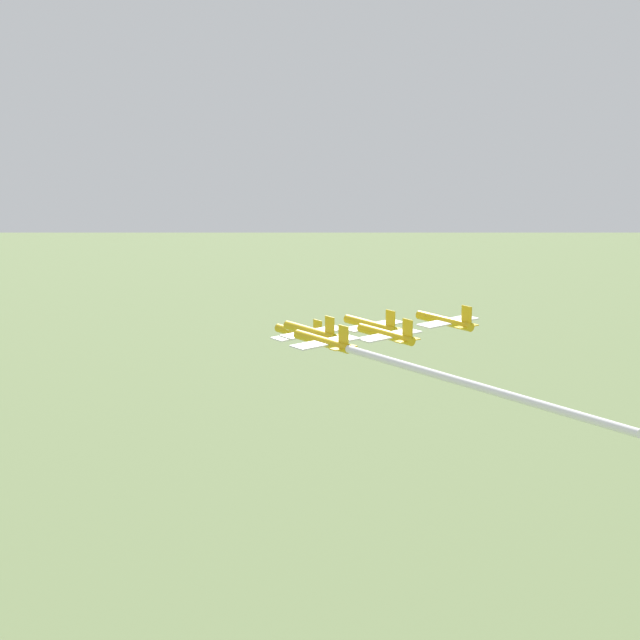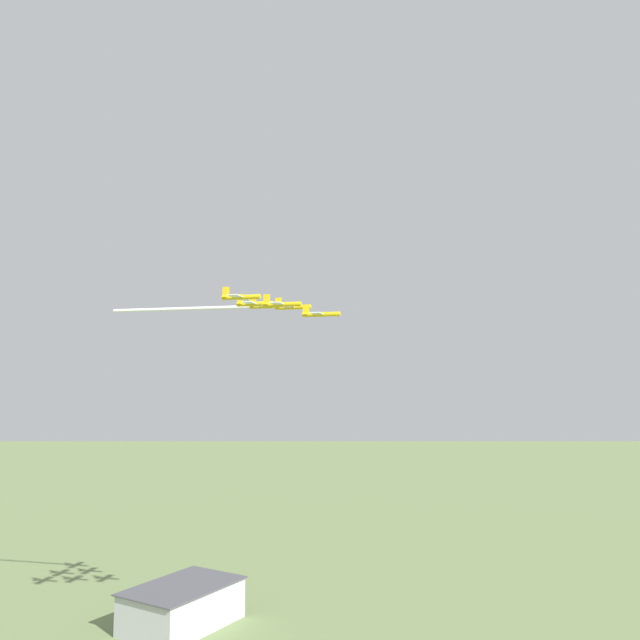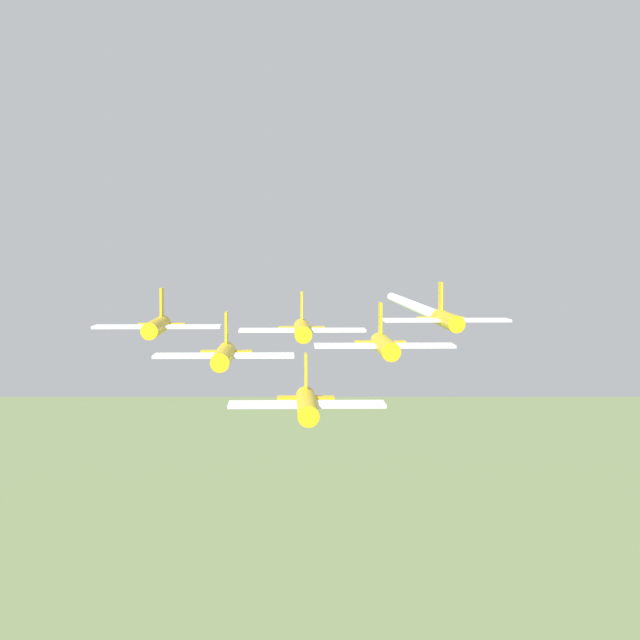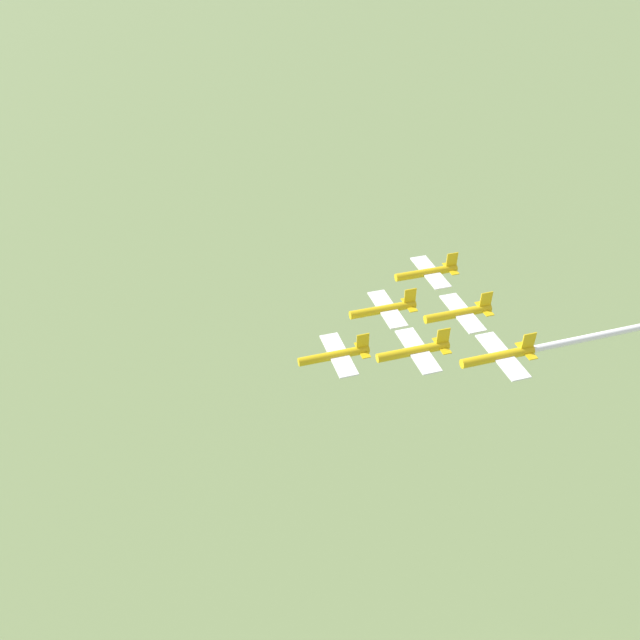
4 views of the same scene
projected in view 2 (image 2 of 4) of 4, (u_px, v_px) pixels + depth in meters
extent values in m
cube|color=#B7B7BC|center=(182.00, 607.00, 223.40)|extent=(39.04, 26.21, 13.85)
cube|color=#4C4C51|center=(183.00, 586.00, 224.17)|extent=(40.99, 27.52, 0.50)
cylinder|color=gold|center=(321.00, 314.00, 181.64)|extent=(4.87, 11.08, 1.37)
cube|color=white|center=(319.00, 314.00, 181.81)|extent=(10.89, 6.17, 0.22)
cube|color=gold|center=(306.00, 309.00, 182.83)|extent=(0.80, 1.95, 2.75)
cube|color=gold|center=(306.00, 315.00, 182.64)|extent=(4.22, 2.57, 0.15)
cylinder|color=gold|center=(293.00, 307.00, 190.01)|extent=(4.87, 11.08, 1.37)
cube|color=white|center=(291.00, 307.00, 190.18)|extent=(10.89, 6.17, 0.22)
cube|color=gold|center=(278.00, 302.00, 191.20)|extent=(0.80, 1.95, 2.75)
cube|color=gold|center=(278.00, 308.00, 191.01)|extent=(4.22, 2.57, 0.15)
cylinder|color=gold|center=(282.00, 304.00, 178.29)|extent=(4.87, 11.08, 1.37)
cube|color=white|center=(280.00, 305.00, 178.45)|extent=(10.89, 6.17, 0.22)
cube|color=gold|center=(267.00, 299.00, 179.47)|extent=(0.80, 1.95, 2.75)
cube|color=gold|center=(267.00, 305.00, 179.29)|extent=(4.22, 2.57, 0.15)
cylinder|color=gold|center=(267.00, 306.00, 198.19)|extent=(4.87, 11.08, 1.37)
cube|color=white|center=(265.00, 306.00, 198.35)|extent=(10.89, 6.17, 0.22)
cube|color=gold|center=(253.00, 301.00, 199.37)|extent=(0.80, 1.95, 2.75)
cube|color=gold|center=(253.00, 307.00, 199.18)|extent=(4.22, 2.57, 0.15)
cylinder|color=gold|center=(255.00, 304.00, 186.45)|extent=(4.87, 11.08, 1.37)
cube|color=white|center=(252.00, 304.00, 186.61)|extent=(10.89, 6.17, 0.22)
cube|color=gold|center=(240.00, 299.00, 187.64)|extent=(0.80, 1.95, 2.75)
cube|color=gold|center=(240.00, 304.00, 187.45)|extent=(4.22, 2.57, 0.15)
cylinder|color=gold|center=(241.00, 297.00, 174.84)|extent=(4.87, 11.08, 1.37)
cube|color=white|center=(239.00, 297.00, 175.00)|extent=(10.89, 6.17, 0.22)
cube|color=gold|center=(226.00, 292.00, 176.02)|extent=(0.80, 1.95, 2.75)
cube|color=gold|center=(226.00, 298.00, 175.84)|extent=(4.22, 2.57, 0.15)
cylinder|color=white|center=(180.00, 309.00, 204.61)|extent=(16.33, 46.06, 1.06)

